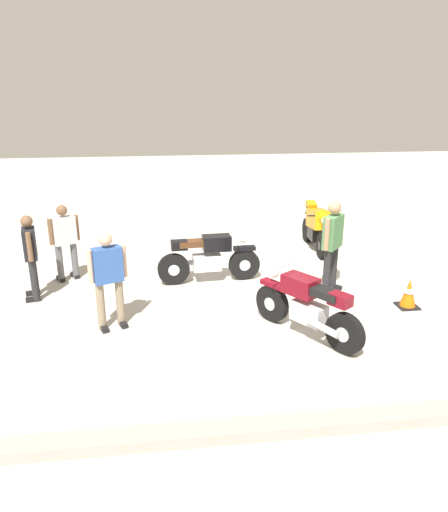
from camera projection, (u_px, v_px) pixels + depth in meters
The scene contains 10 objects.
ground_plane at pixel (260, 281), 10.02m from camera, with size 40.00×40.00×0.00m, color #B7B2A8.
curb_edge at pixel (339, 422), 5.68m from camera, with size 14.00×0.30×0.15m, color #9C978F.
motorcycle_black_cruiser at pixel (209, 257), 9.84m from camera, with size 2.09×0.70×1.09m.
motorcycle_orange_sportbike at pixel (316, 226), 11.82m from camera, with size 0.70×1.96×1.14m.
motorcycle_maroon_cruiser at pixel (307, 306), 7.64m from camera, with size 1.29×1.79×1.09m.
person_in_blue_shirt at pixel (108, 275), 7.82m from camera, with size 0.62×0.44×1.62m.
person_in_green_shirt at pixel (332, 240), 9.19m from camera, with size 0.55×0.58×1.79m.
person_in_white_shirt at pixel (65, 239), 9.81m from camera, with size 0.58×0.47×1.57m.
person_in_black_shirt at pixel (31, 253), 8.95m from camera, with size 0.39×0.63×1.59m.
traffic_cone at pixel (409, 294), 8.76m from camera, with size 0.36×0.36×0.53m.
Camera 1 is at (1.94, 9.13, 3.75)m, focal length 34.35 mm.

